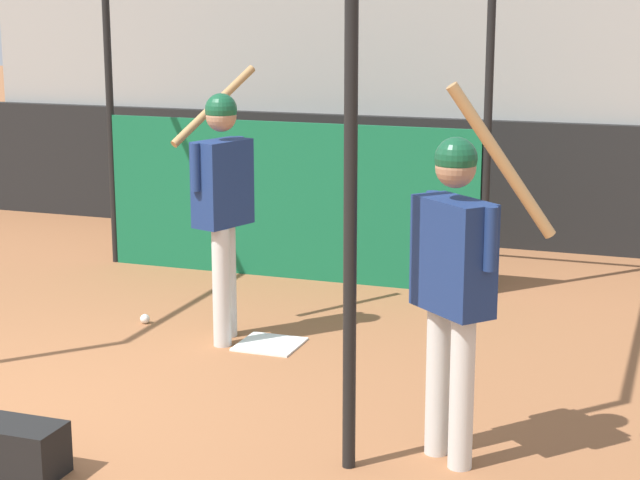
# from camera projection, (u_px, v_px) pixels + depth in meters

# --- Properties ---
(outfield_wall) EXTENTS (24.00, 0.12, 1.28)m
(outfield_wall) POSITION_uv_depth(u_px,v_px,m) (306.00, 173.00, 11.40)
(outfield_wall) COLOR black
(outfield_wall) RESTS_ON ground
(bleacher_section) EXTENTS (7.60, 2.40, 2.56)m
(bleacher_section) POSITION_uv_depth(u_px,v_px,m) (344.00, 103.00, 12.42)
(bleacher_section) COLOR #9E9E99
(bleacher_section) RESTS_ON ground
(batting_cage) EXTENTS (3.60, 3.71, 2.88)m
(batting_cage) POSITION_uv_depth(u_px,v_px,m) (259.00, 150.00, 8.79)
(batting_cage) COLOR black
(batting_cage) RESTS_ON ground
(home_plate) EXTENTS (0.44, 0.44, 0.02)m
(home_plate) POSITION_uv_depth(u_px,v_px,m) (270.00, 344.00, 7.74)
(home_plate) COLOR white
(home_plate) RESTS_ON ground
(player_batter) EXTENTS (0.59, 0.94, 1.97)m
(player_batter) POSITION_uv_depth(u_px,v_px,m) (222.00, 193.00, 7.63)
(player_batter) COLOR silver
(player_batter) RESTS_ON ground
(player_waiting) EXTENTS (0.80, 0.64, 2.07)m
(player_waiting) POSITION_uv_depth(u_px,v_px,m) (454.00, 269.00, 5.57)
(player_waiting) COLOR silver
(player_waiting) RESTS_ON ground
(equipment_bag) EXTENTS (0.70, 0.28, 0.28)m
(equipment_bag) POSITION_uv_depth(u_px,v_px,m) (1.00, 446.00, 5.65)
(equipment_bag) COLOR black
(equipment_bag) RESTS_ON ground
(baseball) EXTENTS (0.07, 0.07, 0.07)m
(baseball) POSITION_uv_depth(u_px,v_px,m) (145.00, 319.00, 8.26)
(baseball) COLOR white
(baseball) RESTS_ON ground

